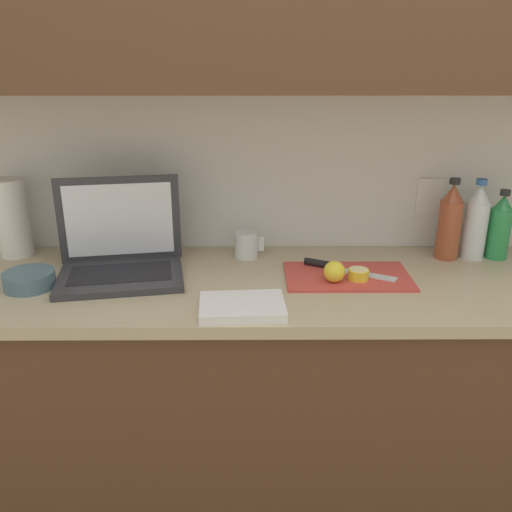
# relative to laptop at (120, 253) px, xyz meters

# --- Properties ---
(wall_back) EXTENTS (5.20, 0.38, 2.60)m
(wall_back) POSITION_rel_laptop_xyz_m (0.73, 0.17, 0.60)
(wall_back) COLOR white
(wall_back) RESTS_ON ground_plane
(counter_unit) EXTENTS (2.50, 0.60, 0.90)m
(counter_unit) POSITION_rel_laptop_xyz_m (0.75, -0.05, -0.50)
(counter_unit) COLOR brown
(counter_unit) RESTS_ON ground_plane
(laptop) EXTENTS (0.40, 0.33, 0.28)m
(laptop) POSITION_rel_laptop_xyz_m (0.00, 0.00, 0.00)
(laptop) COLOR #333338
(laptop) RESTS_ON counter_unit
(cutting_board) EXTENTS (0.37, 0.23, 0.01)m
(cutting_board) POSITION_rel_laptop_xyz_m (0.68, -0.04, -0.06)
(cutting_board) COLOR #D1473D
(cutting_board) RESTS_ON counter_unit
(knife) EXTENTS (0.27, 0.16, 0.02)m
(knife) POSITION_rel_laptop_xyz_m (0.64, 0.01, -0.05)
(knife) COLOR silver
(knife) RESTS_ON cutting_board
(lemon_half_cut) EXTENTS (0.06, 0.06, 0.03)m
(lemon_half_cut) POSITION_rel_laptop_xyz_m (0.71, -0.07, -0.04)
(lemon_half_cut) COLOR yellow
(lemon_half_cut) RESTS_ON cutting_board
(lemon_whole_beside) EXTENTS (0.06, 0.06, 0.06)m
(lemon_whole_beside) POSITION_rel_laptop_xyz_m (0.63, -0.09, -0.03)
(lemon_whole_beside) COLOR yellow
(lemon_whole_beside) RESTS_ON cutting_board
(bottle_green_soda) EXTENTS (0.07, 0.07, 0.23)m
(bottle_green_soda) POSITION_rel_laptop_xyz_m (1.19, 0.13, 0.04)
(bottle_green_soda) COLOR #2D934C
(bottle_green_soda) RESTS_ON counter_unit
(bottle_oil_tall) EXTENTS (0.07, 0.07, 0.26)m
(bottle_oil_tall) POSITION_rel_laptop_xyz_m (1.11, 0.13, 0.05)
(bottle_oil_tall) COLOR silver
(bottle_oil_tall) RESTS_ON counter_unit
(bottle_water_clear) EXTENTS (0.07, 0.07, 0.26)m
(bottle_water_clear) POSITION_rel_laptop_xyz_m (1.03, 0.13, 0.05)
(bottle_water_clear) COLOR #A34C2D
(bottle_water_clear) RESTS_ON counter_unit
(measuring_cup) EXTENTS (0.10, 0.08, 0.09)m
(measuring_cup) POSITION_rel_laptop_xyz_m (0.38, 0.13, -0.02)
(measuring_cup) COLOR silver
(measuring_cup) RESTS_ON counter_unit
(bowl_white) EXTENTS (0.14, 0.14, 0.05)m
(bowl_white) POSITION_rel_laptop_xyz_m (-0.24, -0.11, -0.04)
(bowl_white) COLOR slate
(bowl_white) RESTS_ON counter_unit
(paper_towel_roll) EXTENTS (0.10, 0.10, 0.26)m
(paper_towel_roll) POSITION_rel_laptop_xyz_m (-0.38, 0.16, 0.06)
(paper_towel_roll) COLOR white
(paper_towel_roll) RESTS_ON counter_unit
(dish_towel) EXTENTS (0.23, 0.17, 0.02)m
(dish_towel) POSITION_rel_laptop_xyz_m (0.37, -0.26, -0.05)
(dish_towel) COLOR white
(dish_towel) RESTS_ON counter_unit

